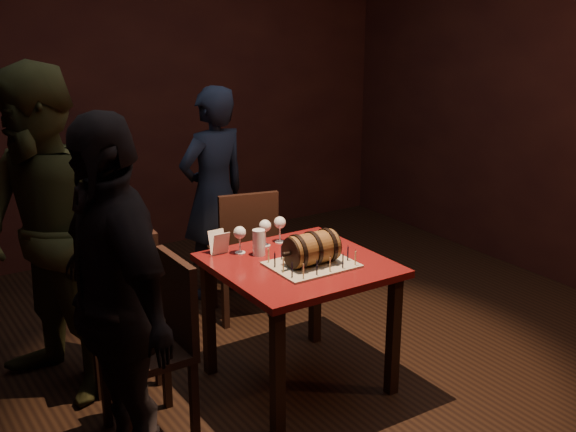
{
  "coord_description": "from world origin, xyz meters",
  "views": [
    {
      "loc": [
        -2.13,
        -3.27,
        2.19
      ],
      "look_at": [
        0.01,
        0.05,
        0.95
      ],
      "focal_mm": 45.0,
      "sensor_mm": 36.0,
      "label": 1
    }
  ],
  "objects": [
    {
      "name": "room_shell",
      "position": [
        0.0,
        0.0,
        1.4
      ],
      "size": [
        5.04,
        5.04,
        2.8
      ],
      "color": "black",
      "rests_on": "ground"
    },
    {
      "name": "pub_table",
      "position": [
        -0.05,
        -0.16,
        0.64
      ],
      "size": [
        0.9,
        0.9,
        0.75
      ],
      "color": "#510D0F",
      "rests_on": "ground"
    },
    {
      "name": "cake_board",
      "position": [
        -0.03,
        -0.25,
        0.76
      ],
      "size": [
        0.45,
        0.35,
        0.01
      ],
      "primitive_type": "cube",
      "color": "#A39A83",
      "rests_on": "pub_table"
    },
    {
      "name": "barrel_cake",
      "position": [
        -0.03,
        -0.25,
        0.85
      ],
      "size": [
        0.33,
        0.19,
        0.19
      ],
      "color": "brown",
      "rests_on": "cake_board"
    },
    {
      "name": "birthday_candles",
      "position": [
        -0.03,
        -0.25,
        0.8
      ],
      "size": [
        0.4,
        0.3,
        0.09
      ],
      "color": "#DDC484",
      "rests_on": "cake_board"
    },
    {
      "name": "wine_glass_left",
      "position": [
        -0.26,
        0.14,
        0.87
      ],
      "size": [
        0.07,
        0.07,
        0.16
      ],
      "color": "silver",
      "rests_on": "pub_table"
    },
    {
      "name": "wine_glass_mid",
      "position": [
        -0.08,
        0.16,
        0.87
      ],
      "size": [
        0.07,
        0.07,
        0.16
      ],
      "color": "silver",
      "rests_on": "pub_table"
    },
    {
      "name": "wine_glass_right",
      "position": [
        0.03,
        0.17,
        0.87
      ],
      "size": [
        0.07,
        0.07,
        0.16
      ],
      "color": "silver",
      "rests_on": "pub_table"
    },
    {
      "name": "pint_of_ale",
      "position": [
        -0.18,
        0.05,
        0.82
      ],
      "size": [
        0.07,
        0.07,
        0.15
      ],
      "color": "silver",
      "rests_on": "pub_table"
    },
    {
      "name": "menu_card",
      "position": [
        -0.36,
        0.19,
        0.81
      ],
      "size": [
        0.1,
        0.05,
        0.13
      ],
      "primitive_type": null,
      "color": "white",
      "rests_on": "pub_table"
    },
    {
      "name": "chair_back",
      "position": [
        0.11,
        0.74,
        0.52
      ],
      "size": [
        0.48,
        0.48,
        0.93
      ],
      "color": "black",
      "rests_on": "ground"
    },
    {
      "name": "chair_left_rear",
      "position": [
        -0.82,
        0.43,
        0.52
      ],
      "size": [
        0.44,
        0.44,
        0.93
      ],
      "color": "black",
      "rests_on": "ground"
    },
    {
      "name": "chair_left_front",
      "position": [
        -0.89,
        -0.16,
        0.52
      ],
      "size": [
        0.4,
        0.4,
        0.93
      ],
      "color": "black",
      "rests_on": "ground"
    },
    {
      "name": "person_back",
      "position": [
        0.14,
        1.25,
        0.78
      ],
      "size": [
        0.63,
        0.47,
        1.56
      ],
      "primitive_type": "imported",
      "rotation": [
        0.0,
        0.0,
        3.32
      ],
      "color": "#181F31",
      "rests_on": "ground"
    },
    {
      "name": "person_left_rear",
      "position": [
        -1.25,
        0.48,
        0.93
      ],
      "size": [
        0.96,
        1.08,
        1.85
      ],
      "primitive_type": "imported",
      "rotation": [
        0.0,
        0.0,
        -1.23
      ],
      "color": "#3F4020",
      "rests_on": "ground"
    },
    {
      "name": "person_left_front",
      "position": [
        -1.2,
        -0.42,
        0.87
      ],
      "size": [
        0.46,
        1.03,
        1.73
      ],
      "primitive_type": "imported",
      "rotation": [
        0.0,
        0.0,
        -1.54
      ],
      "color": "black",
      "rests_on": "ground"
    }
  ]
}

